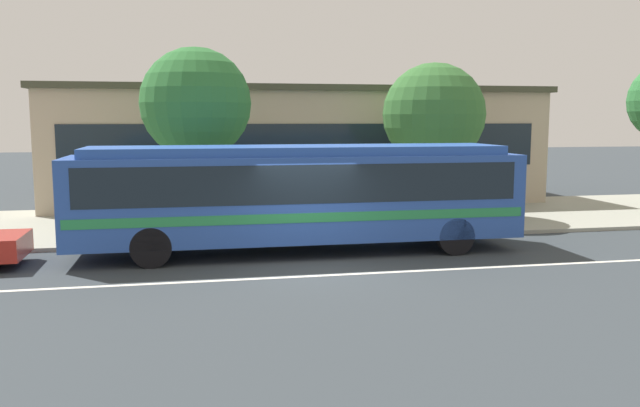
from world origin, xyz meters
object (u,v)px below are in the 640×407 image
at_px(pedestrian_standing_by_tree, 180,202).
at_px(pedestrian_waiting_near_sign, 301,203).
at_px(pedestrian_walking_along_curb, 246,205).
at_px(bus_stop_sign, 417,179).
at_px(street_tree_near_stop, 196,104).
at_px(transit_bus, 299,191).
at_px(street_tree_mid_block, 434,115).

bearing_deg(pedestrian_standing_by_tree, pedestrian_waiting_near_sign, -18.30).
relative_size(pedestrian_waiting_near_sign, pedestrian_walking_along_curb, 1.02).
relative_size(pedestrian_waiting_near_sign, bus_stop_sign, 0.65).
bearing_deg(street_tree_near_stop, transit_bus, -56.46).
bearing_deg(street_tree_near_stop, pedestrian_waiting_near_sign, -33.78).
height_order(bus_stop_sign, street_tree_near_stop, street_tree_near_stop).
bearing_deg(bus_stop_sign, transit_bus, -154.60).
relative_size(transit_bus, street_tree_mid_block, 2.19).
distance_m(pedestrian_walking_along_curb, pedestrian_standing_by_tree, 2.19).
distance_m(transit_bus, pedestrian_standing_by_tree, 4.45).
height_order(transit_bus, pedestrian_walking_along_curb, transit_bus).
relative_size(bus_stop_sign, street_tree_near_stop, 0.45).
xyz_separation_m(pedestrian_waiting_near_sign, bus_stop_sign, (3.65, 0.01, 0.67)).
bearing_deg(transit_bus, bus_stop_sign, 25.40).
bearing_deg(street_tree_mid_block, bus_stop_sign, -119.27).
distance_m(transit_bus, bus_stop_sign, 4.48).
bearing_deg(pedestrian_standing_by_tree, bus_stop_sign, -9.15).
height_order(bus_stop_sign, street_tree_mid_block, street_tree_mid_block).
height_order(pedestrian_waiting_near_sign, street_tree_near_stop, street_tree_near_stop).
bearing_deg(street_tree_mid_block, pedestrian_walking_along_curb, -157.84).
height_order(transit_bus, pedestrian_standing_by_tree, transit_bus).
relative_size(transit_bus, pedestrian_standing_by_tree, 7.25).
height_order(transit_bus, street_tree_mid_block, street_tree_mid_block).
height_order(pedestrian_waiting_near_sign, pedestrian_walking_along_curb, pedestrian_waiting_near_sign).
distance_m(pedestrian_standing_by_tree, street_tree_near_stop, 3.14).
relative_size(pedestrian_standing_by_tree, street_tree_near_stop, 0.29).
relative_size(pedestrian_standing_by_tree, street_tree_mid_block, 0.30).
distance_m(transit_bus, pedestrian_walking_along_curb, 2.44).
distance_m(bus_stop_sign, street_tree_near_stop, 7.31).
relative_size(pedestrian_walking_along_curb, pedestrian_standing_by_tree, 0.99).
bearing_deg(pedestrian_waiting_near_sign, street_tree_mid_block, 28.93).
xyz_separation_m(bus_stop_sign, street_tree_mid_block, (1.63, 2.90, 1.98)).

